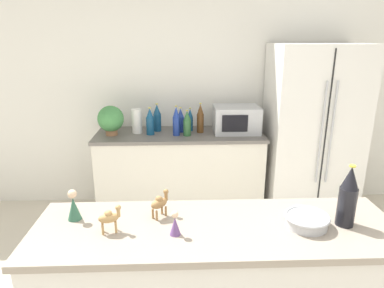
{
  "coord_description": "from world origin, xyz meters",
  "views": [
    {
      "loc": [
        -0.26,
        -1.11,
        1.9
      ],
      "look_at": [
        -0.16,
        1.38,
        1.11
      ],
      "focal_mm": 32.0,
      "sensor_mm": 36.0,
      "label": 1
    }
  ],
  "objects_px": {
    "potted_plant": "(111,119)",
    "back_bottle_1": "(181,120)",
    "back_bottle_5": "(200,119)",
    "wise_man_figurine_crimson": "(175,224)",
    "wine_bottle": "(348,197)",
    "fruit_bowl": "(307,220)",
    "wise_man_figurine_purple": "(74,207)",
    "back_bottle_2": "(187,124)",
    "refrigerator": "(312,133)",
    "back_bottle_0": "(176,121)",
    "paper_towel_roll": "(137,121)",
    "back_bottle_4": "(157,118)",
    "back_bottle_3": "(150,122)",
    "camel_figurine_second": "(160,202)",
    "microwave": "(236,119)",
    "camel_figurine": "(109,217)",
    "back_bottle_6": "(190,120)"
  },
  "relations": [
    {
      "from": "back_bottle_0",
      "to": "wine_bottle",
      "type": "bearing_deg",
      "value": -66.9
    },
    {
      "from": "back_bottle_3",
      "to": "back_bottle_4",
      "type": "bearing_deg",
      "value": 65.08
    },
    {
      "from": "back_bottle_6",
      "to": "refrigerator",
      "type": "bearing_deg",
      "value": -6.6
    },
    {
      "from": "back_bottle_1",
      "to": "back_bottle_3",
      "type": "bearing_deg",
      "value": -164.28
    },
    {
      "from": "back_bottle_4",
      "to": "back_bottle_6",
      "type": "bearing_deg",
      "value": -0.69
    },
    {
      "from": "paper_towel_roll",
      "to": "back_bottle_4",
      "type": "relative_size",
      "value": 0.85
    },
    {
      "from": "back_bottle_3",
      "to": "back_bottle_5",
      "type": "bearing_deg",
      "value": 7.18
    },
    {
      "from": "back_bottle_2",
      "to": "wise_man_figurine_purple",
      "type": "bearing_deg",
      "value": -108.49
    },
    {
      "from": "back_bottle_1",
      "to": "back_bottle_2",
      "type": "height_order",
      "value": "same"
    },
    {
      "from": "paper_towel_roll",
      "to": "back_bottle_0",
      "type": "distance_m",
      "value": 0.43
    },
    {
      "from": "back_bottle_0",
      "to": "wise_man_figurine_crimson",
      "type": "height_order",
      "value": "back_bottle_0"
    },
    {
      "from": "back_bottle_3",
      "to": "fruit_bowl",
      "type": "xyz_separation_m",
      "value": [
        0.92,
        -2.01,
        -0.01
      ]
    },
    {
      "from": "back_bottle_4",
      "to": "fruit_bowl",
      "type": "relative_size",
      "value": 1.38
    },
    {
      "from": "back_bottle_2",
      "to": "wine_bottle",
      "type": "relative_size",
      "value": 0.86
    },
    {
      "from": "back_bottle_0",
      "to": "back_bottle_2",
      "type": "distance_m",
      "value": 0.11
    },
    {
      "from": "microwave",
      "to": "camel_figurine",
      "type": "relative_size",
      "value": 3.53
    },
    {
      "from": "potted_plant",
      "to": "back_bottle_6",
      "type": "bearing_deg",
      "value": 9.46
    },
    {
      "from": "wine_bottle",
      "to": "fruit_bowl",
      "type": "bearing_deg",
      "value": -177.93
    },
    {
      "from": "refrigerator",
      "to": "potted_plant",
      "type": "height_order",
      "value": "refrigerator"
    },
    {
      "from": "paper_towel_roll",
      "to": "wise_man_figurine_crimson",
      "type": "relative_size",
      "value": 2.1
    },
    {
      "from": "back_bottle_1",
      "to": "wise_man_figurine_crimson",
      "type": "distance_m",
      "value": 2.15
    },
    {
      "from": "back_bottle_4",
      "to": "paper_towel_roll",
      "type": "bearing_deg",
      "value": -160.95
    },
    {
      "from": "wise_man_figurine_purple",
      "to": "camel_figurine",
      "type": "bearing_deg",
      "value": -32.15
    },
    {
      "from": "wise_man_figurine_purple",
      "to": "back_bottle_2",
      "type": "bearing_deg",
      "value": 71.51
    },
    {
      "from": "back_bottle_2",
      "to": "wine_bottle",
      "type": "bearing_deg",
      "value": -69.55
    },
    {
      "from": "refrigerator",
      "to": "back_bottle_2",
      "type": "height_order",
      "value": "refrigerator"
    },
    {
      "from": "back_bottle_5",
      "to": "wise_man_figurine_crimson",
      "type": "distance_m",
      "value": 2.14
    },
    {
      "from": "back_bottle_0",
      "to": "back_bottle_2",
      "type": "bearing_deg",
      "value": -8.1
    },
    {
      "from": "back_bottle_5",
      "to": "wine_bottle",
      "type": "xyz_separation_m",
      "value": [
        0.58,
        -2.07,
        0.1
      ]
    },
    {
      "from": "microwave",
      "to": "back_bottle_5",
      "type": "xyz_separation_m",
      "value": [
        -0.38,
        0.0,
        0.01
      ]
    },
    {
      "from": "paper_towel_roll",
      "to": "back_bottle_4",
      "type": "distance_m",
      "value": 0.22
    },
    {
      "from": "refrigerator",
      "to": "camel_figurine",
      "type": "height_order",
      "value": "refrigerator"
    },
    {
      "from": "fruit_bowl",
      "to": "back_bottle_2",
      "type": "bearing_deg",
      "value": 105.28
    },
    {
      "from": "paper_towel_roll",
      "to": "fruit_bowl",
      "type": "relative_size",
      "value": 1.18
    },
    {
      "from": "back_bottle_3",
      "to": "wise_man_figurine_purple",
      "type": "distance_m",
      "value": 1.92
    },
    {
      "from": "potted_plant",
      "to": "back_bottle_1",
      "type": "distance_m",
      "value": 0.73
    },
    {
      "from": "wise_man_figurine_crimson",
      "to": "wise_man_figurine_purple",
      "type": "bearing_deg",
      "value": 162.49
    },
    {
      "from": "back_bottle_0",
      "to": "camel_figurine",
      "type": "height_order",
      "value": "back_bottle_0"
    },
    {
      "from": "back_bottle_3",
      "to": "wine_bottle",
      "type": "height_order",
      "value": "wine_bottle"
    },
    {
      "from": "back_bottle_2",
      "to": "back_bottle_1",
      "type": "bearing_deg",
      "value": 114.31
    },
    {
      "from": "back_bottle_0",
      "to": "back_bottle_2",
      "type": "height_order",
      "value": "back_bottle_0"
    },
    {
      "from": "back_bottle_1",
      "to": "back_bottle_5",
      "type": "relative_size",
      "value": 0.85
    },
    {
      "from": "back_bottle_3",
      "to": "wise_man_figurine_purple",
      "type": "xyz_separation_m",
      "value": [
        -0.23,
        -1.9,
        0.03
      ]
    },
    {
      "from": "camel_figurine_second",
      "to": "back_bottle_4",
      "type": "bearing_deg",
      "value": 93.74
    },
    {
      "from": "back_bottle_1",
      "to": "back_bottle_6",
      "type": "xyz_separation_m",
      "value": [
        0.1,
        0.05,
        -0.01
      ]
    },
    {
      "from": "microwave",
      "to": "back_bottle_2",
      "type": "relative_size",
      "value": 1.79
    },
    {
      "from": "paper_towel_roll",
      "to": "back_bottle_1",
      "type": "distance_m",
      "value": 0.46
    },
    {
      "from": "microwave",
      "to": "back_bottle_3",
      "type": "bearing_deg",
      "value": -176.07
    },
    {
      "from": "camel_figurine",
      "to": "back_bottle_5",
      "type": "bearing_deg",
      "value": 75.12
    },
    {
      "from": "back_bottle_4",
      "to": "potted_plant",
      "type": "bearing_deg",
      "value": -163.2
    }
  ]
}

